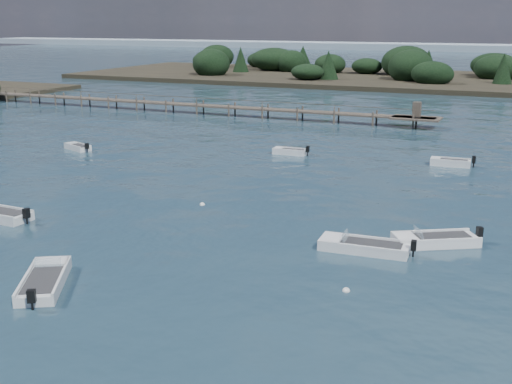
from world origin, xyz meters
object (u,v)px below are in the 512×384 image
at_px(dinghy_near_olive, 45,283).
at_px(jetty, 200,105).
at_px(tender_far_grey, 78,148).
at_px(tender_far_grey_b, 450,164).
at_px(tender_far_white, 290,153).
at_px(dinghy_mid_white_a, 364,248).
at_px(dinghy_mid_white_b, 435,242).

relative_size(dinghy_near_olive, jetty, 0.07).
bearing_deg(tender_far_grey, tender_far_grey_b, 12.25).
bearing_deg(dinghy_near_olive, tender_far_white, 90.82).
distance_m(tender_far_grey_b, dinghy_mid_white_a, 21.30).
bearing_deg(jetty, dinghy_mid_white_a, -51.80).
distance_m(dinghy_near_olive, jetty, 51.93).
bearing_deg(dinghy_mid_white_a, dinghy_mid_white_b, 37.38).
height_order(dinghy_mid_white_a, jetty, jetty).
xyz_separation_m(tender_far_grey, jetty, (-1.07, 23.93, 0.85)).
bearing_deg(dinghy_mid_white_a, dinghy_near_olive, -139.21).
bearing_deg(tender_far_grey_b, tender_far_white, -175.59).
relative_size(dinghy_mid_white_b, jetty, 0.07).
distance_m(dinghy_mid_white_a, jetty, 49.09).
bearing_deg(jetty, dinghy_near_olive, -68.44).
bearing_deg(tender_far_grey, jetty, 92.55).
bearing_deg(tender_far_grey_b, dinghy_mid_white_a, -93.35).
relative_size(dinghy_mid_white_a, jetty, 0.07).
distance_m(tender_far_white, jetty, 26.15).
distance_m(dinghy_mid_white_a, dinghy_mid_white_b, 3.84).
distance_m(tender_far_white, tender_far_grey, 18.47).
xyz_separation_m(dinghy_mid_white_a, dinghy_mid_white_b, (3.05, 2.33, 0.01)).
height_order(tender_far_grey, dinghy_mid_white_a, dinghy_mid_white_a).
bearing_deg(tender_far_white, dinghy_mid_white_a, -60.02).
relative_size(dinghy_near_olive, dinghy_mid_white_b, 1.02).
bearing_deg(dinghy_mid_white_b, dinghy_mid_white_a, -142.62).
bearing_deg(tender_far_grey_b, dinghy_near_olive, -111.99).
height_order(dinghy_near_olive, jetty, jetty).
bearing_deg(dinghy_mid_white_a, tender_far_white, 119.98).
distance_m(dinghy_mid_white_b, jetty, 49.29).
distance_m(tender_far_white, dinghy_near_olive, 29.99).
height_order(dinghy_mid_white_a, dinghy_mid_white_b, dinghy_mid_white_b).
height_order(tender_far_white, dinghy_near_olive, dinghy_near_olive).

